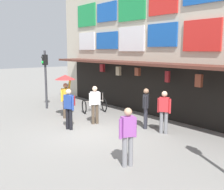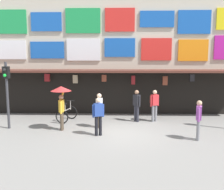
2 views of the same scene
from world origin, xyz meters
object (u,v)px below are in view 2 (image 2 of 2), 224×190
bicycle_parked (67,114)px  pedestrian_in_yellow (99,108)px  traffic_light_near (7,84)px  pedestrian_in_green (137,104)px  pedestrian_in_white (98,114)px  pedestrian_with_umbrella (61,96)px  pedestrian_in_blue (154,103)px  pedestrian_in_purple (199,118)px

bicycle_parked → pedestrian_in_yellow: (1.82, -1.23, 0.55)m
traffic_light_near → pedestrian_in_yellow: (4.35, 0.27, -1.19)m
pedestrian_in_green → pedestrian_in_yellow: (-1.88, -1.25, 0.00)m
pedestrian_in_green → pedestrian_in_white: (-1.84, -2.55, 0.04)m
bicycle_parked → pedestrian_with_umbrella: (0.09, -1.71, 1.25)m
pedestrian_in_white → pedestrian_in_yellow: bearing=91.9°
pedestrian_with_umbrella → pedestrian_in_white: (1.78, -0.82, -0.66)m
pedestrian_in_blue → pedestrian_with_umbrella: bearing=-158.6°
traffic_light_near → bicycle_parked: bearing=30.7°
bicycle_parked → pedestrian_in_purple: bearing=-26.9°
pedestrian_in_purple → traffic_light_near: bearing=169.6°
pedestrian_in_yellow → pedestrian_in_purple: bearing=-23.6°
bicycle_parked → pedestrian_in_purple: size_ratio=0.78×
pedestrian_with_umbrella → pedestrian_in_white: size_ratio=1.24×
pedestrian_in_purple → pedestrian_in_white: size_ratio=1.00×
traffic_light_near → pedestrian_in_white: (4.39, -1.03, -1.16)m
bicycle_parked → pedestrian_with_umbrella: pedestrian_with_umbrella is taller
traffic_light_near → pedestrian_in_white: traffic_light_near is taller
pedestrian_in_blue → bicycle_parked: bearing=-179.1°
pedestrian_in_blue → pedestrian_in_purple: 3.47m
bicycle_parked → pedestrian_in_yellow: bearing=-34.0°
pedestrian_in_yellow → pedestrian_in_white: 1.30m
pedestrian_with_umbrella → pedestrian_in_green: bearing=25.6°
traffic_light_near → pedestrian_with_umbrella: 2.67m
bicycle_parked → pedestrian_in_green: size_ratio=0.78×
pedestrian_in_blue → pedestrian_with_umbrella: (-4.55, -1.78, 0.66)m
pedestrian_in_yellow → bicycle_parked: bearing=146.0°
bicycle_parked → pedestrian_in_white: (1.86, -2.53, 0.59)m
pedestrian_in_green → pedestrian_in_yellow: 2.26m
traffic_light_near → pedestrian_with_umbrella: traffic_light_near is taller
bicycle_parked → pedestrian_in_white: 3.20m
traffic_light_near → pedestrian_in_green: traffic_light_near is taller
pedestrian_in_green → pedestrian_with_umbrella: (-3.61, -1.73, 0.69)m
bicycle_parked → pedestrian_in_blue: (4.64, 0.07, 0.59)m
pedestrian_in_green → pedestrian_in_yellow: same height
bicycle_parked → pedestrian_in_white: pedestrian_in_white is taller
pedestrian_in_blue → pedestrian_in_white: bearing=-136.8°
pedestrian_in_blue → pedestrian_with_umbrella: size_ratio=0.81×
pedestrian_in_white → pedestrian_in_blue: bearing=43.2°
pedestrian_in_blue → pedestrian_in_purple: size_ratio=1.00×
pedestrian_in_purple → pedestrian_in_yellow: same height
traffic_light_near → bicycle_parked: 3.42m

